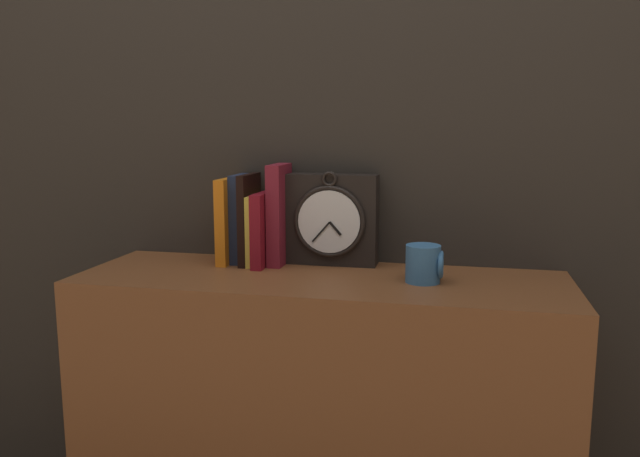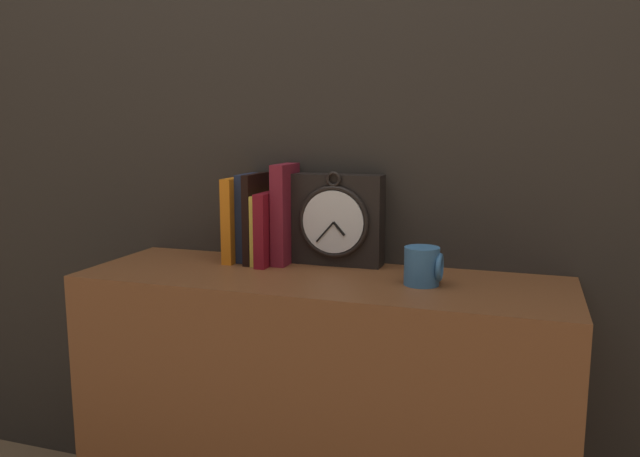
# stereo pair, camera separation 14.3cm
# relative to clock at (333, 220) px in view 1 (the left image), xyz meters

# --- Properties ---
(wall_back) EXTENTS (6.00, 0.05, 2.60)m
(wall_back) POSITION_rel_clock_xyz_m (-0.00, 0.07, 0.48)
(wall_back) COLOR #2D2823
(wall_back) RESTS_ON ground_plane
(bookshelf) EXTENTS (1.14, 0.37, 0.71)m
(bookshelf) POSITION_rel_clock_xyz_m (-0.00, -0.14, -0.47)
(bookshelf) COLOR brown
(bookshelf) RESTS_ON ground_plane
(clock) EXTENTS (0.23, 0.08, 0.24)m
(clock) POSITION_rel_clock_xyz_m (0.00, 0.00, 0.00)
(clock) COLOR black
(clock) RESTS_ON bookshelf
(book_slot0_orange) EXTENTS (0.03, 0.14, 0.22)m
(book_slot0_orange) POSITION_rel_clock_xyz_m (-0.26, -0.03, -0.01)
(book_slot0_orange) COLOR orange
(book_slot0_orange) RESTS_ON bookshelf
(book_slot1_navy) EXTENTS (0.03, 0.11, 0.22)m
(book_slot1_navy) POSITION_rel_clock_xyz_m (-0.24, -0.02, -0.00)
(book_slot1_navy) COLOR #1F2B47
(book_slot1_navy) RESTS_ON bookshelf
(book_slot2_black) EXTENTS (0.02, 0.14, 0.23)m
(book_slot2_black) POSITION_rel_clock_xyz_m (-0.21, -0.03, -0.00)
(book_slot2_black) COLOR black
(book_slot2_black) RESTS_ON bookshelf
(book_slot3_yellow) EXTENTS (0.02, 0.14, 0.18)m
(book_slot3_yellow) POSITION_rel_clock_xyz_m (-0.19, -0.03, -0.03)
(book_slot3_yellow) COLOR yellow
(book_slot3_yellow) RESTS_ON bookshelf
(book_slot4_maroon) EXTENTS (0.03, 0.16, 0.18)m
(book_slot4_maroon) POSITION_rel_clock_xyz_m (-0.17, -0.04, -0.02)
(book_slot4_maroon) COLOR maroon
(book_slot4_maroon) RESTS_ON bookshelf
(book_slot5_maroon) EXTENTS (0.03, 0.12, 0.25)m
(book_slot5_maroon) POSITION_rel_clock_xyz_m (-0.13, -0.02, 0.01)
(book_slot5_maroon) COLOR maroon
(book_slot5_maroon) RESTS_ON bookshelf
(mug) EXTENTS (0.08, 0.08, 0.08)m
(mug) POSITION_rel_clock_xyz_m (0.24, -0.14, -0.07)
(mug) COLOR teal
(mug) RESTS_ON bookshelf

